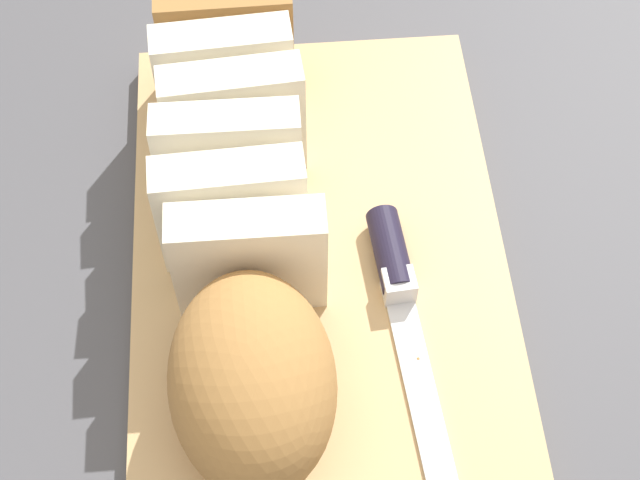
# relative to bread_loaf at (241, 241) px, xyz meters

# --- Properties ---
(ground_plane) EXTENTS (3.00, 3.00, 0.00)m
(ground_plane) POSITION_rel_bread_loaf_xyz_m (0.01, -0.05, -0.07)
(ground_plane) COLOR #4C4C51
(cutting_board) EXTENTS (0.44, 0.28, 0.02)m
(cutting_board) POSITION_rel_bread_loaf_xyz_m (0.01, -0.05, -0.06)
(cutting_board) COLOR tan
(cutting_board) RESTS_ON ground_plane
(bread_loaf) EXTENTS (0.38, 0.13, 0.10)m
(bread_loaf) POSITION_rel_bread_loaf_xyz_m (0.00, 0.00, 0.00)
(bread_loaf) COLOR #A8753D
(bread_loaf) RESTS_ON cutting_board
(bread_knife) EXTENTS (0.30, 0.06, 0.02)m
(bread_knife) POSITION_rel_bread_loaf_xyz_m (-0.03, -0.11, -0.04)
(bread_knife) COLOR silver
(bread_knife) RESTS_ON cutting_board
(crumb_near_knife) EXTENTS (0.00, 0.00, 0.00)m
(crumb_near_knife) POSITION_rel_bread_loaf_xyz_m (-0.06, -0.00, -0.05)
(crumb_near_knife) COLOR #A8753D
(crumb_near_knife) RESTS_ON cutting_board
(crumb_near_loaf) EXTENTS (0.00, 0.00, 0.00)m
(crumb_near_loaf) POSITION_rel_bread_loaf_xyz_m (-0.07, -0.12, -0.05)
(crumb_near_loaf) COLOR #A8753D
(crumb_near_loaf) RESTS_ON cutting_board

